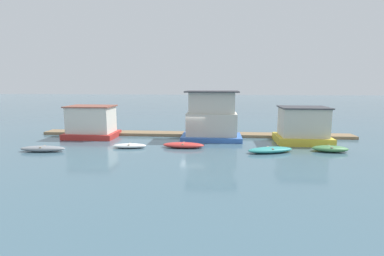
{
  "coord_description": "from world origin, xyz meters",
  "views": [
    {
      "loc": [
        2.49,
        -29.76,
        5.97
      ],
      "look_at": [
        0.0,
        -1.0,
        1.4
      ],
      "focal_mm": 28.0,
      "sensor_mm": 36.0,
      "label": 1
    }
  ],
  "objects_px": {
    "houseboat_yellow": "(303,126)",
    "dinghy_green": "(330,149)",
    "houseboat_red": "(92,123)",
    "dinghy_red": "(183,145)",
    "dinghy_teal": "(270,150)",
    "dinghy_white": "(130,146)",
    "houseboat_blue": "(212,118)",
    "dinghy_grey": "(43,149)"
  },
  "relations": [
    {
      "from": "houseboat_yellow",
      "to": "dinghy_green",
      "type": "bearing_deg",
      "value": -69.25
    },
    {
      "from": "houseboat_red",
      "to": "dinghy_red",
      "type": "distance_m",
      "value": 11.11
    },
    {
      "from": "houseboat_yellow",
      "to": "dinghy_red",
      "type": "distance_m",
      "value": 11.74
    },
    {
      "from": "houseboat_red",
      "to": "dinghy_teal",
      "type": "relative_size",
      "value": 1.25
    },
    {
      "from": "houseboat_yellow",
      "to": "dinghy_white",
      "type": "bearing_deg",
      "value": -167.35
    },
    {
      "from": "houseboat_blue",
      "to": "dinghy_red",
      "type": "xyz_separation_m",
      "value": [
        -2.43,
        -4.02,
        -1.96
      ]
    },
    {
      "from": "houseboat_red",
      "to": "dinghy_green",
      "type": "height_order",
      "value": "houseboat_red"
    },
    {
      "from": "dinghy_white",
      "to": "dinghy_red",
      "type": "height_order",
      "value": "dinghy_red"
    },
    {
      "from": "dinghy_teal",
      "to": "dinghy_green",
      "type": "distance_m",
      "value": 5.18
    },
    {
      "from": "dinghy_grey",
      "to": "dinghy_white",
      "type": "bearing_deg",
      "value": 16.37
    },
    {
      "from": "dinghy_white",
      "to": "dinghy_red",
      "type": "xyz_separation_m",
      "value": [
        4.81,
        0.5,
        0.04
      ]
    },
    {
      "from": "houseboat_red",
      "to": "dinghy_grey",
      "type": "height_order",
      "value": "houseboat_red"
    },
    {
      "from": "houseboat_yellow",
      "to": "dinghy_teal",
      "type": "bearing_deg",
      "value": -130.96
    },
    {
      "from": "dinghy_grey",
      "to": "houseboat_blue",
      "type": "bearing_deg",
      "value": 24.84
    },
    {
      "from": "dinghy_grey",
      "to": "dinghy_green",
      "type": "relative_size",
      "value": 1.28
    },
    {
      "from": "dinghy_white",
      "to": "dinghy_teal",
      "type": "distance_m",
      "value": 12.31
    },
    {
      "from": "houseboat_red",
      "to": "dinghy_red",
      "type": "relative_size",
      "value": 1.39
    },
    {
      "from": "houseboat_blue",
      "to": "houseboat_yellow",
      "type": "bearing_deg",
      "value": -6.0
    },
    {
      "from": "houseboat_yellow",
      "to": "dinghy_green",
      "type": "height_order",
      "value": "houseboat_yellow"
    },
    {
      "from": "houseboat_red",
      "to": "dinghy_red",
      "type": "height_order",
      "value": "houseboat_red"
    },
    {
      "from": "houseboat_blue",
      "to": "dinghy_red",
      "type": "bearing_deg",
      "value": -121.17
    },
    {
      "from": "houseboat_blue",
      "to": "dinghy_grey",
      "type": "distance_m",
      "value": 15.76
    },
    {
      "from": "houseboat_red",
      "to": "dinghy_green",
      "type": "distance_m",
      "value": 23.34
    },
    {
      "from": "dinghy_white",
      "to": "dinghy_green",
      "type": "xyz_separation_m",
      "value": [
        17.41,
        0.01,
        0.06
      ]
    },
    {
      "from": "houseboat_yellow",
      "to": "houseboat_red",
      "type": "bearing_deg",
      "value": 177.4
    },
    {
      "from": "dinghy_white",
      "to": "dinghy_red",
      "type": "bearing_deg",
      "value": 5.98
    },
    {
      "from": "dinghy_grey",
      "to": "dinghy_red",
      "type": "relative_size",
      "value": 1.03
    },
    {
      "from": "houseboat_yellow",
      "to": "dinghy_teal",
      "type": "distance_m",
      "value": 5.91
    },
    {
      "from": "dinghy_red",
      "to": "dinghy_grey",
      "type": "bearing_deg",
      "value": -167.79
    },
    {
      "from": "houseboat_red",
      "to": "dinghy_white",
      "type": "relative_size",
      "value": 1.69
    },
    {
      "from": "dinghy_green",
      "to": "houseboat_blue",
      "type": "bearing_deg",
      "value": 156.05
    },
    {
      "from": "dinghy_white",
      "to": "dinghy_red",
      "type": "distance_m",
      "value": 4.84
    },
    {
      "from": "dinghy_red",
      "to": "dinghy_green",
      "type": "relative_size",
      "value": 1.24
    },
    {
      "from": "dinghy_red",
      "to": "dinghy_green",
      "type": "height_order",
      "value": "dinghy_green"
    },
    {
      "from": "dinghy_red",
      "to": "houseboat_blue",
      "type": "bearing_deg",
      "value": 58.83
    },
    {
      "from": "houseboat_red",
      "to": "dinghy_green",
      "type": "relative_size",
      "value": 1.72
    },
    {
      "from": "houseboat_red",
      "to": "dinghy_teal",
      "type": "height_order",
      "value": "houseboat_red"
    },
    {
      "from": "houseboat_yellow",
      "to": "dinghy_grey",
      "type": "distance_m",
      "value": 23.72
    },
    {
      "from": "houseboat_red",
      "to": "houseboat_yellow",
      "type": "xyz_separation_m",
      "value": [
        21.49,
        -0.98,
        0.04
      ]
    },
    {
      "from": "houseboat_yellow",
      "to": "dinghy_red",
      "type": "xyz_separation_m",
      "value": [
        -11.24,
        -3.1,
        -1.39
      ]
    },
    {
      "from": "dinghy_white",
      "to": "dinghy_teal",
      "type": "height_order",
      "value": "dinghy_teal"
    },
    {
      "from": "dinghy_grey",
      "to": "dinghy_green",
      "type": "distance_m",
      "value": 24.44
    }
  ]
}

